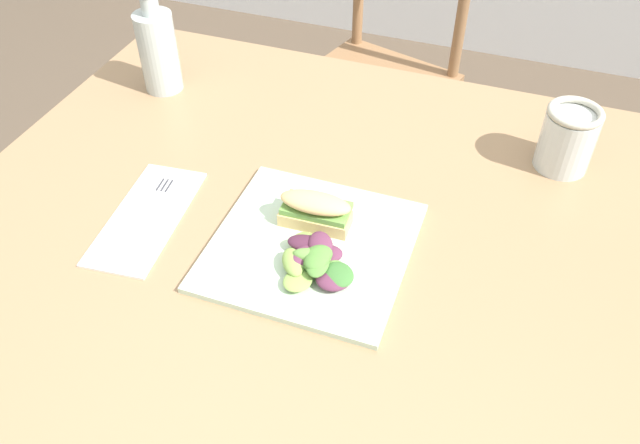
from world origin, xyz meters
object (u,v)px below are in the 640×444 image
plate_lunch (311,246)px  mason_jar_iced_tea (567,141)px  bottle_cold_brew (159,54)px  dining_table (330,272)px  sandwich_half_front (316,210)px  chair_wooden_far (379,78)px  fork_on_napkin (150,209)px

plate_lunch → mason_jar_iced_tea: size_ratio=2.54×
bottle_cold_brew → mason_jar_iced_tea: 0.78m
dining_table → plate_lunch: size_ratio=4.20×
plate_lunch → mason_jar_iced_tea: mason_jar_iced_tea is taller
dining_table → bottle_cold_brew: size_ratio=5.94×
sandwich_half_front → plate_lunch: bearing=-78.6°
plate_lunch → mason_jar_iced_tea: 0.48m
sandwich_half_front → mason_jar_iced_tea: mason_jar_iced_tea is taller
dining_table → plate_lunch: 0.14m
sandwich_half_front → mason_jar_iced_tea: size_ratio=0.98×
dining_table → sandwich_half_front: sandwich_half_front is taller
chair_wooden_far → bottle_cold_brew: 0.81m
sandwich_half_front → fork_on_napkin: (-0.26, -0.06, -0.03)m
chair_wooden_far → fork_on_napkin: 1.05m
dining_table → bottle_cold_brew: (-0.45, 0.26, 0.19)m
fork_on_napkin → plate_lunch: bearing=2.1°
chair_wooden_far → mason_jar_iced_tea: size_ratio=7.54×
fork_on_napkin → chair_wooden_far: bearing=83.5°
dining_table → plate_lunch: (-0.01, -0.06, 0.12)m
dining_table → plate_lunch: bearing=-97.8°
chair_wooden_far → plate_lunch: 1.05m
fork_on_napkin → mason_jar_iced_tea: bearing=29.7°
fork_on_napkin → mason_jar_iced_tea: (0.61, 0.35, 0.05)m
chair_wooden_far → sandwich_half_front: size_ratio=7.69×
chair_wooden_far → sandwich_half_front: 1.01m
chair_wooden_far → sandwich_half_front: bearing=-81.0°
sandwich_half_front → mason_jar_iced_tea: bearing=40.2°
chair_wooden_far → fork_on_napkin: chair_wooden_far is taller
dining_table → plate_lunch: plate_lunch is taller
chair_wooden_far → plate_lunch: size_ratio=2.97×
dining_table → mason_jar_iced_tea: (0.33, 0.27, 0.17)m
dining_table → fork_on_napkin: fork_on_napkin is taller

